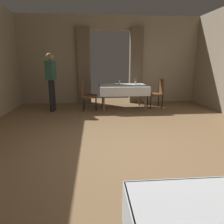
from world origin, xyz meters
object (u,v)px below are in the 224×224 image
Objects in this scene: plate_mid_c at (109,85)px; person_waiter_by_doorway at (51,77)px; chair_mid_left at (87,94)px; chair_mid_right at (158,92)px; flower_vase_mid at (136,81)px; glass_mid_b at (119,82)px; dining_table_mid at (123,88)px.

person_waiter_by_doorway is (-1.75, -0.33, 0.27)m from plate_mid_c.
plate_mid_c is at bearing 20.76° from chair_mid_left.
chair_mid_right is 5.03× the size of flower_vase_mid.
chair_mid_right reaches higher than glass_mid_b.
chair_mid_right is at bearing 1.94° from dining_table_mid.
chair_mid_right is at bearing -15.51° from glass_mid_b.
flower_vase_mid is 0.77× the size of plate_mid_c.
person_waiter_by_doorway is at bearing -172.61° from flower_vase_mid.
plate_mid_c is (0.72, 0.27, 0.24)m from chair_mid_left.
dining_table_mid is at bearing -156.51° from flower_vase_mid.
flower_vase_mid is 0.54m from glass_mid_b.
flower_vase_mid is 1.61× the size of glass_mid_b.
person_waiter_by_doorway is (-2.17, -0.15, 0.36)m from dining_table_mid.
flower_vase_mid is at bearing 0.41° from plate_mid_c.
glass_mid_b reaches higher than dining_table_mid.
chair_mid_left is at bearing 3.28° from person_waiter_by_doorway.
person_waiter_by_doorway is at bearing -176.74° from chair_mid_right.
plate_mid_c is (-0.42, 0.18, 0.09)m from dining_table_mid.
dining_table_mid is 1.15m from chair_mid_left.
dining_table_mid is 0.50m from flower_vase_mid.
person_waiter_by_doorway reaches higher than flower_vase_mid.
person_waiter_by_doorway reaches higher than glass_mid_b.
person_waiter_by_doorway is (-1.04, -0.06, 0.51)m from chair_mid_left.
chair_mid_left reaches higher than glass_mid_b.
plate_mid_c is at bearing -150.57° from glass_mid_b.
chair_mid_left is 3.89× the size of plate_mid_c.
glass_mid_b reaches higher than plate_mid_c.
plate_mid_c is (-1.55, 0.14, 0.24)m from chair_mid_right.
dining_table_mid is at bearing 4.58° from chair_mid_left.
flower_vase_mid is (-0.70, 0.15, 0.33)m from chair_mid_right.
person_waiter_by_doorway is at bearing -176.04° from dining_table_mid.
flower_vase_mid reaches higher than dining_table_mid.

